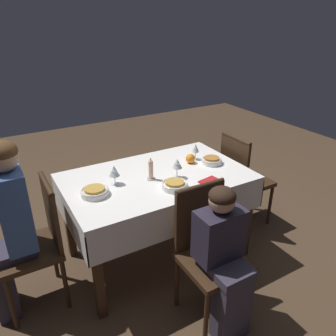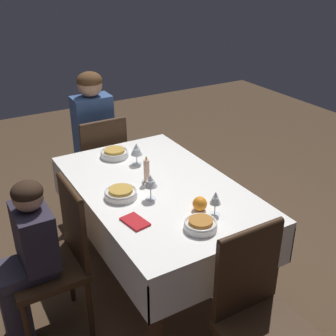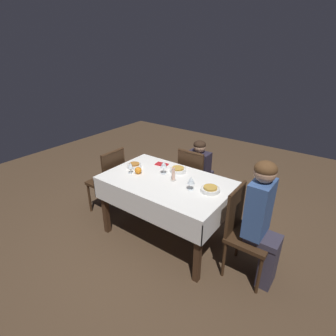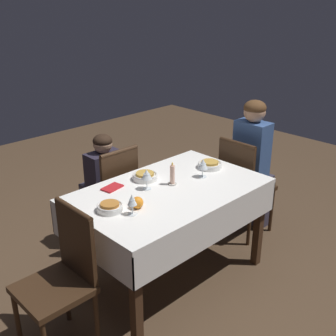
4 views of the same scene
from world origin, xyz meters
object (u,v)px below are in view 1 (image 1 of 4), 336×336
object	(u,v)px
person_child_dark	(224,257)
wine_glass_south	(177,164)
chair_east	(242,176)
wine_glass_east	(195,149)
wine_glass_west	(114,171)
candle_centerpiece	(151,171)
orange_fruit	(190,159)
dining_table	(157,186)
chair_west	(38,239)
bowl_east	(212,160)
chair_south	(208,247)
bowl_west	(95,192)
person_adult_denim	(8,223)
bowl_south	(175,185)
napkin_red_folded	(210,181)

from	to	relation	value
person_child_dark	wine_glass_south	size ratio (longest dim) A/B	6.59
chair_east	wine_glass_east	world-z (taller)	chair_east
wine_glass_east	wine_glass_west	bearing A→B (deg)	-173.88
chair_east	candle_centerpiece	xyz separation A→B (m)	(-1.00, -0.07, 0.32)
candle_centerpiece	orange_fruit	distance (m)	0.44
dining_table	person_child_dark	world-z (taller)	person_child_dark
dining_table	orange_fruit	bearing A→B (deg)	10.74
chair_west	bowl_east	bearing A→B (deg)	89.22
chair_east	orange_fruit	distance (m)	0.65
wine_glass_south	candle_centerpiece	world-z (taller)	candle_centerpiece
wine_glass_west	orange_fruit	bearing A→B (deg)	3.23
chair_south	wine_glass_east	world-z (taller)	chair_south
bowl_east	bowl_west	bearing A→B (deg)	-178.62
person_adult_denim	wine_glass_south	xyz separation A→B (m)	(1.21, -0.10, 0.18)
person_adult_denim	bowl_west	distance (m)	0.58
bowl_south	chair_west	bearing A→B (deg)	165.91
person_child_dark	person_adult_denim	bearing A→B (deg)	143.59
wine_glass_west	bowl_south	world-z (taller)	wine_glass_west
dining_table	napkin_red_folded	xyz separation A→B (m)	(0.29, -0.29, 0.10)
napkin_red_folded	person_adult_denim	bearing A→B (deg)	168.32
person_adult_denim	person_child_dark	xyz separation A→B (m)	(1.11, -0.82, -0.15)
person_child_dark	wine_glass_west	distance (m)	0.98
bowl_west	candle_centerpiece	bearing A→B (deg)	2.39
chair_south	wine_glass_south	xyz separation A→B (m)	(0.09, 0.55, 0.37)
bowl_west	wine_glass_east	world-z (taller)	wine_glass_east
chair_east	wine_glass_south	size ratio (longest dim) A/B	6.09
bowl_south	wine_glass_west	bearing A→B (deg)	141.76
candle_centerpiece	wine_glass_west	bearing A→B (deg)	166.47
wine_glass_west	orange_fruit	world-z (taller)	wine_glass_west
dining_table	bowl_west	bearing A→B (deg)	-174.03
chair_west	napkin_red_folded	xyz separation A→B (m)	(1.23, -0.29, 0.26)
wine_glass_west	bowl_east	size ratio (longest dim) A/B	0.88
bowl_west	wine_glass_west	world-z (taller)	wine_glass_west
person_adult_denim	wine_glass_west	bearing A→B (deg)	92.96
bowl_east	wine_glass_east	size ratio (longest dim) A/B	1.20
dining_table	candle_centerpiece	world-z (taller)	candle_centerpiece
bowl_west	wine_glass_south	xyz separation A→B (m)	(0.64, -0.05, 0.09)
wine_glass_west	bowl_east	world-z (taller)	wine_glass_west
wine_glass_west	candle_centerpiece	distance (m)	0.28
chair_west	wine_glass_south	distance (m)	1.12
chair_south	chair_east	distance (m)	1.15
person_child_dark	bowl_east	distance (m)	0.97
wine_glass_south	wine_glass_east	world-z (taller)	wine_glass_south
person_adult_denim	wine_glass_east	xyz separation A→B (m)	(1.53, 0.12, 0.16)
wine_glass_south	person_child_dark	bearing A→B (deg)	-97.41
chair_south	wine_glass_west	size ratio (longest dim) A/B	6.25
chair_south	chair_east	xyz separation A→B (m)	(0.91, 0.70, 0.00)
person_adult_denim	wine_glass_south	size ratio (longest dim) A/B	8.13
chair_east	person_child_dark	size ratio (longest dim) A/B	0.92
wine_glass_west	napkin_red_folded	bearing A→B (deg)	-27.18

